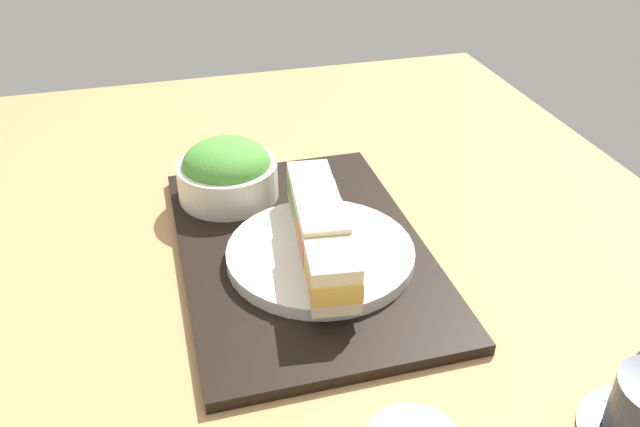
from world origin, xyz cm
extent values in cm
cube|color=tan|center=(0.00, 0.00, -1.50)|extent=(140.00, 100.00, 3.00)
cube|color=black|center=(-5.89, -3.07, 0.71)|extent=(44.12, 29.29, 1.43)
cylinder|color=silver|center=(-2.59, -1.68, 2.23)|extent=(22.29, 22.29, 1.60)
cube|color=beige|center=(-11.63, -0.53, 3.79)|extent=(6.96, 5.97, 1.53)
cube|color=#669347|center=(-11.63, -0.53, 5.66)|extent=(7.19, 6.08, 2.20)
cube|color=beige|center=(-11.63, -0.53, 7.52)|extent=(6.96, 5.97, 1.53)
cube|color=#EFE5C1|center=(-5.60, -1.29, 3.91)|extent=(6.96, 5.97, 1.78)
cube|color=#669347|center=(-5.60, -1.29, 5.86)|extent=(7.12, 6.19, 2.13)
cube|color=#EFE5C1|center=(-5.60, -1.29, 7.82)|extent=(6.96, 5.97, 1.78)
cube|color=beige|center=(0.42, -2.06, 3.90)|extent=(6.96, 5.97, 1.76)
cube|color=#CC6B4C|center=(0.42, -2.06, 6.16)|extent=(7.41, 6.21, 2.76)
cube|color=beige|center=(0.42, -2.06, 8.43)|extent=(6.96, 5.97, 1.76)
cube|color=beige|center=(6.44, -2.83, 3.85)|extent=(6.96, 5.97, 1.65)
cube|color=gold|center=(6.44, -2.83, 5.84)|extent=(7.39, 6.07, 2.33)
cube|color=beige|center=(6.44, -2.83, 7.82)|extent=(6.96, 5.97, 1.65)
cylinder|color=silver|center=(-20.16, -9.92, 3.92)|extent=(13.57, 13.57, 4.98)
ellipsoid|color=#4C9338|center=(-20.16, -9.92, 6.41)|extent=(11.85, 11.85, 6.52)
camera|label=1|loc=(59.31, -18.62, 48.55)|focal=37.42mm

